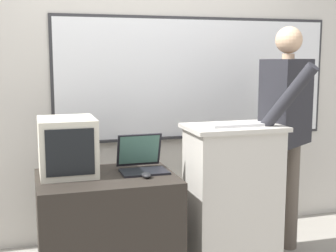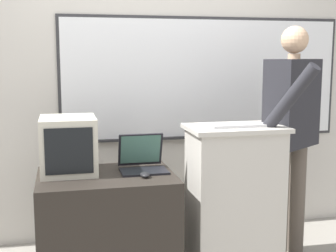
# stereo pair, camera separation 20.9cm
# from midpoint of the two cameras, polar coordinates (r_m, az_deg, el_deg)

# --- Properties ---
(back_wall) EXTENTS (6.40, 0.17, 2.87)m
(back_wall) POSITION_cam_midpoint_polar(r_m,az_deg,el_deg) (3.95, -0.57, 7.13)
(back_wall) COLOR beige
(back_wall) RESTS_ON ground_plane
(lectern_podium) EXTENTS (0.66, 0.44, 1.05)m
(lectern_podium) POSITION_cam_midpoint_polar(r_m,az_deg,el_deg) (3.37, 9.82, -8.85)
(lectern_podium) COLOR #BCB7AD
(lectern_podium) RESTS_ON ground_plane
(side_desk) EXTENTS (0.90, 0.67, 0.75)m
(side_desk) POSITION_cam_midpoint_polar(r_m,az_deg,el_deg) (3.23, -5.55, -12.39)
(side_desk) COLOR #28231E
(side_desk) RESTS_ON ground_plane
(person_presenter) EXTENTS (0.64, 0.77, 1.74)m
(person_presenter) POSITION_cam_midpoint_polar(r_m,az_deg,el_deg) (3.60, 16.48, 0.12)
(person_presenter) COLOR brown
(person_presenter) RESTS_ON ground_plane
(laptop) EXTENTS (0.31, 0.29, 0.25)m
(laptop) POSITION_cam_midpoint_polar(r_m,az_deg,el_deg) (3.22, -1.32, -4.12)
(laptop) COLOR black
(laptop) RESTS_ON side_desk
(wireless_keyboard) EXTENTS (0.43, 0.12, 0.02)m
(wireless_keyboard) POSITION_cam_midpoint_polar(r_m,az_deg,el_deg) (3.21, 10.87, 0.04)
(wireless_keyboard) COLOR silver
(wireless_keyboard) RESTS_ON lectern_podium
(computer_mouse_by_laptop) EXTENTS (0.06, 0.10, 0.03)m
(computer_mouse_by_laptop) POSITION_cam_midpoint_polar(r_m,az_deg,el_deg) (3.03, -0.86, -5.98)
(computer_mouse_by_laptop) COLOR black
(computer_mouse_by_laptop) RESTS_ON side_desk
(crt_monitor) EXTENTS (0.36, 0.42, 0.38)m
(crt_monitor) POSITION_cam_midpoint_polar(r_m,az_deg,el_deg) (3.16, -10.21, -2.32)
(crt_monitor) COLOR beige
(crt_monitor) RESTS_ON side_desk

